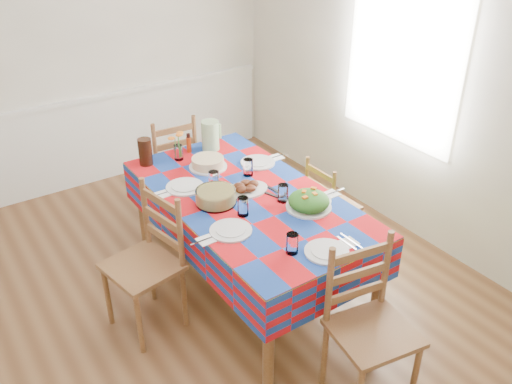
# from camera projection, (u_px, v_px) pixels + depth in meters

# --- Properties ---
(room) EXTENTS (4.58, 5.08, 2.78)m
(room) POSITION_uv_depth(u_px,v_px,m) (173.00, 156.00, 3.17)
(room) COLOR brown
(room) RESTS_ON ground
(wainscot) EXTENTS (4.41, 0.06, 0.92)m
(wainscot) POSITION_uv_depth(u_px,v_px,m) (67.00, 144.00, 5.38)
(wainscot) COLOR white
(wainscot) RESTS_ON room
(window_right) EXTENTS (0.00, 1.40, 1.40)m
(window_right) POSITION_uv_depth(u_px,v_px,m) (402.00, 59.00, 4.39)
(window_right) COLOR white
(window_right) RESTS_ON room
(dining_table) EXTENTS (1.08, 2.01, 0.78)m
(dining_table) POSITION_uv_depth(u_px,v_px,m) (247.00, 206.00, 3.94)
(dining_table) COLOR brown
(dining_table) RESTS_ON room
(setting_near_head) EXTENTS (0.44, 0.30, 0.13)m
(setting_near_head) POSITION_uv_depth(u_px,v_px,m) (315.00, 248.00, 3.29)
(setting_near_head) COLOR silver
(setting_near_head) RESTS_ON dining_table
(setting_left_near) EXTENTS (0.51, 0.30, 0.13)m
(setting_left_near) POSITION_uv_depth(u_px,v_px,m) (234.00, 222.00, 3.54)
(setting_left_near) COLOR silver
(setting_left_near) RESTS_ON dining_table
(setting_left_far) EXTENTS (0.51, 0.31, 0.14)m
(setting_left_far) POSITION_uv_depth(u_px,v_px,m) (195.00, 185.00, 3.98)
(setting_left_far) COLOR silver
(setting_left_far) RESTS_ON dining_table
(setting_right_near) EXTENTS (0.51, 0.29, 0.13)m
(setting_right_near) POSITION_uv_depth(u_px,v_px,m) (302.00, 197.00, 3.82)
(setting_right_near) COLOR silver
(setting_right_near) RESTS_ON dining_table
(setting_right_far) EXTENTS (0.52, 0.30, 0.13)m
(setting_right_far) POSITION_uv_depth(u_px,v_px,m) (255.00, 164.00, 4.27)
(setting_right_far) COLOR silver
(setting_right_far) RESTS_ON dining_table
(meat_platter) EXTENTS (0.34, 0.24, 0.07)m
(meat_platter) POSITION_uv_depth(u_px,v_px,m) (246.00, 188.00, 3.94)
(meat_platter) COLOR silver
(meat_platter) RESTS_ON dining_table
(salad_platter) EXTENTS (0.32, 0.32, 0.13)m
(salad_platter) POSITION_uv_depth(u_px,v_px,m) (309.00, 202.00, 3.72)
(salad_platter) COLOR silver
(salad_platter) RESTS_ON dining_table
(pasta_bowl) EXTENTS (0.28, 0.28, 0.10)m
(pasta_bowl) POSITION_uv_depth(u_px,v_px,m) (216.00, 197.00, 3.78)
(pasta_bowl) COLOR white
(pasta_bowl) RESTS_ON dining_table
(cake) EXTENTS (0.30, 0.30, 0.08)m
(cake) POSITION_uv_depth(u_px,v_px,m) (208.00, 163.00, 4.26)
(cake) COLOR silver
(cake) RESTS_ON dining_table
(serving_utensils) EXTENTS (0.15, 0.35, 0.01)m
(serving_utensils) POSITION_uv_depth(u_px,v_px,m) (276.00, 194.00, 3.91)
(serving_utensils) COLOR black
(serving_utensils) RESTS_ON dining_table
(flower_vase) EXTENTS (0.15, 0.12, 0.24)m
(flower_vase) POSITION_uv_depth(u_px,v_px,m) (178.00, 148.00, 4.36)
(flower_vase) COLOR white
(flower_vase) RESTS_ON dining_table
(hot_sauce) EXTENTS (0.04, 0.04, 0.16)m
(hot_sauce) POSITION_uv_depth(u_px,v_px,m) (189.00, 143.00, 4.49)
(hot_sauce) COLOR #C63A0F
(hot_sauce) RESTS_ON dining_table
(green_pitcher) EXTENTS (0.15, 0.15, 0.25)m
(green_pitcher) POSITION_uv_depth(u_px,v_px,m) (210.00, 135.00, 4.51)
(green_pitcher) COLOR #9CC289
(green_pitcher) RESTS_ON dining_table
(tea_pitcher) EXTENTS (0.11, 0.11, 0.22)m
(tea_pitcher) POSITION_uv_depth(u_px,v_px,m) (145.00, 152.00, 4.28)
(tea_pitcher) COLOR black
(tea_pitcher) RESTS_ON dining_table
(name_card) EXTENTS (0.08, 0.02, 0.02)m
(name_card) POSITION_uv_depth(u_px,v_px,m) (340.00, 262.00, 3.20)
(name_card) COLOR silver
(name_card) RESTS_ON dining_table
(chair_near) EXTENTS (0.52, 0.50, 1.03)m
(chair_near) POSITION_uv_depth(u_px,v_px,m) (369.00, 327.00, 3.13)
(chair_near) COLOR brown
(chair_near) RESTS_ON room
(chair_far) EXTENTS (0.46, 0.44, 0.99)m
(chair_far) POSITION_uv_depth(u_px,v_px,m) (171.00, 166.00, 4.96)
(chair_far) COLOR brown
(chair_far) RESTS_ON room
(chair_left) EXTENTS (0.51, 0.53, 1.03)m
(chair_left) POSITION_uv_depth(u_px,v_px,m) (148.00, 263.00, 3.65)
(chair_left) COLOR brown
(chair_left) RESTS_ON room
(chair_right) EXTENTS (0.36, 0.38, 0.84)m
(chair_right) POSITION_uv_depth(u_px,v_px,m) (329.00, 206.00, 4.48)
(chair_right) COLOR brown
(chair_right) RESTS_ON room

